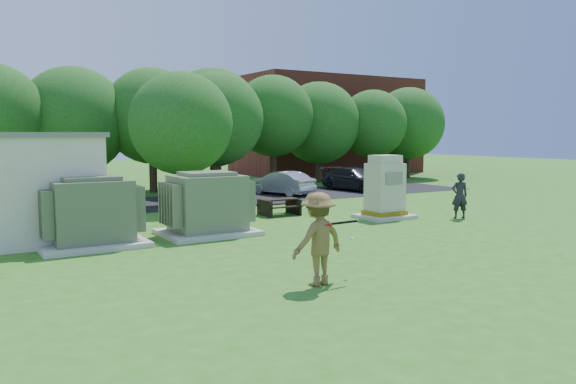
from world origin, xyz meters
TOP-DOWN VIEW (x-y plane):
  - ground at (0.00, 0.00)m, footprint 120.00×120.00m
  - brick_building at (18.00, 27.00)m, footprint 15.00×8.00m
  - parking_strip at (7.00, 13.50)m, footprint 20.00×6.00m
  - transformer_left at (-6.50, 4.50)m, footprint 3.00×2.40m
  - transformer_right at (-2.80, 4.50)m, footprint 3.00×2.40m
  - generator_cabinet at (4.60, 4.23)m, footprint 2.04×1.67m
  - picnic_table at (1.47, 7.08)m, footprint 1.58×1.18m
  - batter at (-3.25, -2.55)m, footprint 1.40×0.91m
  - person_by_generator at (7.04, 2.62)m, footprint 0.77×0.67m
  - person_at_picnic at (-0.57, 8.67)m, footprint 0.86×0.69m
  - car_white at (1.01, 13.94)m, footprint 1.82×3.89m
  - car_silver_a at (5.54, 13.74)m, footprint 2.42×4.14m
  - car_dark at (10.43, 13.37)m, footprint 2.47×4.84m
  - car_silver_b at (12.09, 13.71)m, footprint 3.83×5.06m
  - batting_equipment at (-2.66, -2.59)m, footprint 1.19×0.51m
  - tree_row at (1.75, 18.50)m, footprint 41.30×13.30m

SIDE VIEW (x-z plane):
  - ground at x=0.00m, z-range 0.00..0.00m
  - parking_strip at x=7.00m, z-range 0.00..0.01m
  - picnic_table at x=1.47m, z-range 0.08..0.76m
  - car_silver_b at x=12.09m, z-range 0.00..1.28m
  - car_silver_a at x=5.54m, z-range 0.00..1.29m
  - car_white at x=1.01m, z-range 0.00..1.29m
  - car_dark at x=10.43m, z-range 0.00..1.35m
  - person_at_picnic at x=-0.57m, z-range 0.00..1.68m
  - person_by_generator at x=7.04m, z-range 0.00..1.79m
  - transformer_left at x=-6.50m, z-range -0.07..2.00m
  - transformer_right at x=-2.80m, z-range -0.07..2.00m
  - batter at x=-3.25m, z-range 0.00..2.04m
  - generator_cabinet at x=4.60m, z-range -0.15..2.33m
  - batting_equipment at x=-2.66m, z-range 0.99..1.53m
  - brick_building at x=18.00m, z-range 0.00..8.00m
  - tree_row at x=1.75m, z-range 0.50..7.80m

